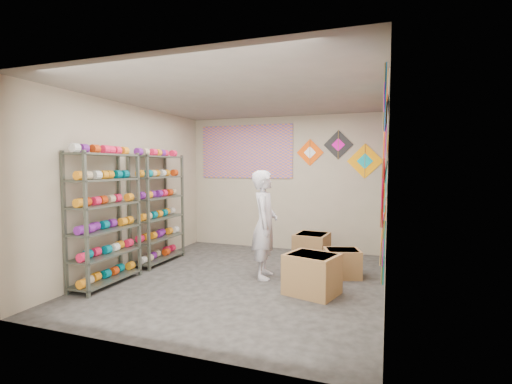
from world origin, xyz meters
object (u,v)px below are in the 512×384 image
at_px(shelf_rack_front, 105,219).
at_px(carton_b, 342,263).
at_px(carton_a, 312,274).
at_px(carton_c, 312,248).
at_px(shopkeeper, 265,224).
at_px(shelf_rack_back, 158,209).

xyz_separation_m(shelf_rack_front, carton_b, (3.16, 1.49, -0.74)).
relative_size(carton_a, carton_c, 1.08).
bearing_deg(shopkeeper, shelf_rack_back, 72.70).
distance_m(shelf_rack_back, carton_c, 2.79).
bearing_deg(shelf_rack_front, carton_b, 25.23).
bearing_deg(carton_a, shelf_rack_back, -177.81).
distance_m(shelf_rack_back, carton_b, 3.25).
xyz_separation_m(shelf_rack_back, carton_a, (2.87, -0.72, -0.68)).
relative_size(shopkeeper, carton_b, 3.14).
bearing_deg(shopkeeper, carton_c, -36.74).
distance_m(carton_b, carton_c, 0.89).
relative_size(carton_b, carton_c, 0.87).
bearing_deg(carton_b, carton_c, 114.48).
xyz_separation_m(carton_b, carton_c, (-0.60, 0.66, 0.05)).
xyz_separation_m(shopkeeper, carton_a, (0.82, -0.49, -0.55)).
relative_size(shelf_rack_front, shopkeeper, 1.16).
distance_m(shopkeeper, carton_a, 1.10).
bearing_deg(carton_c, carton_a, -73.16).
bearing_deg(carton_c, shelf_rack_back, -155.83).
height_order(shelf_rack_back, shopkeeper, shelf_rack_back).
distance_m(carton_a, carton_c, 1.59).
bearing_deg(carton_c, shopkeeper, -109.87).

